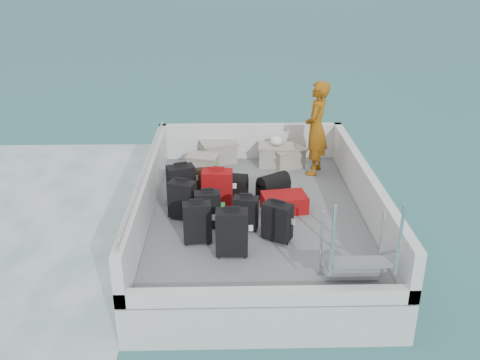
% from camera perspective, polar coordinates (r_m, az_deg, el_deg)
% --- Properties ---
extents(ground, '(160.00, 160.00, 0.00)m').
position_cam_1_polar(ground, '(8.89, 1.73, -6.93)').
color(ground, '#1C6062').
rests_on(ground, ground).
extents(ferry_hull, '(3.60, 5.00, 0.60)m').
position_cam_1_polar(ferry_hull, '(8.75, 1.75, -5.23)').
color(ferry_hull, silver).
rests_on(ferry_hull, ground).
extents(deck, '(3.30, 4.70, 0.02)m').
position_cam_1_polar(deck, '(8.60, 1.78, -3.42)').
color(deck, slate).
rests_on(deck, ferry_hull).
extents(deck_fittings, '(3.60, 5.00, 0.90)m').
position_cam_1_polar(deck_fittings, '(8.17, 4.36, -2.01)').
color(deck_fittings, white).
rests_on(deck_fittings, deck).
extents(suitcase_0, '(0.42, 0.26, 0.62)m').
position_cam_1_polar(suitcase_0, '(7.61, -4.58, -4.60)').
color(suitcase_0, black).
rests_on(suitcase_0, deck).
extents(suitcase_1, '(0.46, 0.36, 0.61)m').
position_cam_1_polar(suitcase_1, '(8.31, -6.17, -2.16)').
color(suitcase_1, black).
rests_on(suitcase_1, deck).
extents(suitcase_2, '(0.50, 0.39, 0.63)m').
position_cam_1_polar(suitcase_2, '(8.84, -6.29, -0.46)').
color(suitcase_2, black).
rests_on(suitcase_2, deck).
extents(suitcase_3, '(0.44, 0.27, 0.66)m').
position_cam_1_polar(suitcase_3, '(7.27, -0.88, -5.70)').
color(suitcase_3, black).
rests_on(suitcase_3, deck).
extents(suitcase_4, '(0.40, 0.26, 0.57)m').
position_cam_1_polar(suitcase_4, '(8.02, -3.47, -3.20)').
color(suitcase_4, black).
rests_on(suitcase_4, deck).
extents(suitcase_5, '(0.50, 0.32, 0.66)m').
position_cam_1_polar(suitcase_5, '(8.55, -2.44, -1.07)').
color(suitcase_5, maroon).
rests_on(suitcase_5, deck).
extents(suitcase_6, '(0.47, 0.42, 0.57)m').
position_cam_1_polar(suitcase_6, '(7.68, 4.00, -4.49)').
color(suitcase_6, black).
rests_on(suitcase_6, deck).
extents(suitcase_7, '(0.40, 0.27, 0.52)m').
position_cam_1_polar(suitcase_7, '(7.95, 0.61, -3.60)').
color(suitcase_7, black).
rests_on(suitcase_7, deck).
extents(suitcase_8, '(0.76, 0.56, 0.28)m').
position_cam_1_polar(suitcase_8, '(8.60, 4.75, -2.42)').
color(suitcase_8, maroon).
rests_on(suitcase_8, deck).
extents(duffel_0, '(0.55, 0.39, 0.32)m').
position_cam_1_polar(duffel_0, '(9.31, -3.78, -0.15)').
color(duffel_0, black).
rests_on(duffel_0, deck).
extents(duffel_1, '(0.52, 0.39, 0.32)m').
position_cam_1_polar(duffel_1, '(9.04, -0.70, -0.83)').
color(duffel_1, black).
rests_on(duffel_1, deck).
extents(duffel_2, '(0.61, 0.54, 0.32)m').
position_cam_1_polar(duffel_2, '(9.04, 3.57, -0.88)').
color(duffel_2, black).
rests_on(duffel_2, deck).
extents(crate_0, '(0.61, 0.50, 0.32)m').
position_cam_1_polar(crate_0, '(10.03, -3.98, 1.65)').
color(crate_0, '#ACA396').
rests_on(crate_0, deck).
extents(crate_1, '(0.74, 0.60, 0.39)m').
position_cam_1_polar(crate_1, '(10.53, -2.30, 2.94)').
color(crate_1, '#ACA396').
rests_on(crate_1, deck).
extents(crate_2, '(0.68, 0.50, 0.39)m').
position_cam_1_polar(crate_2, '(10.37, 3.87, 2.58)').
color(crate_2, '#ACA396').
rests_on(crate_2, deck).
extents(crate_3, '(0.67, 0.59, 0.34)m').
position_cam_1_polar(crate_3, '(10.33, 5.16, 2.31)').
color(crate_3, '#ACA396').
rests_on(crate_3, deck).
extents(yellow_bag, '(0.28, 0.26, 0.22)m').
position_cam_1_polar(yellow_bag, '(10.64, 5.92, 2.58)').
color(yellow_bag, yellow).
rests_on(yellow_bag, deck).
extents(white_bag, '(0.24, 0.24, 0.18)m').
position_cam_1_polar(white_bag, '(10.27, 3.92, 4.06)').
color(white_bag, white).
rests_on(white_bag, crate_2).
extents(passenger, '(0.63, 0.75, 1.74)m').
position_cam_1_polar(passenger, '(9.88, 8.13, 5.48)').
color(passenger, '#C87112').
rests_on(passenger, deck).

